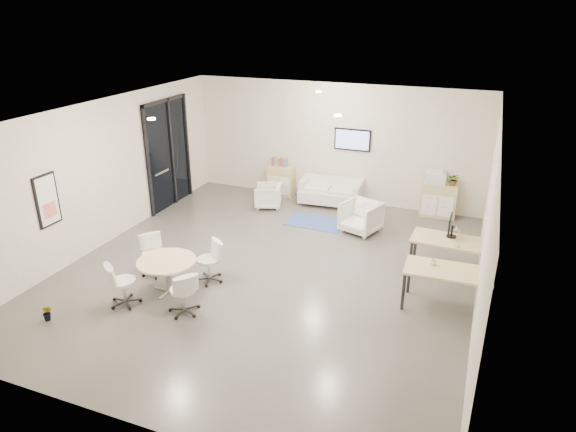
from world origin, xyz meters
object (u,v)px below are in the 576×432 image
(desk_rear, at_px, (450,243))
(sideboard_right, at_px, (439,200))
(loveseat, at_px, (331,193))
(sideboard_left, at_px, (281,181))
(round_table, at_px, (167,265))
(desk_front, at_px, (448,274))
(armchair_left, at_px, (268,195))
(armchair_right, at_px, (361,216))

(desk_rear, bearing_deg, sideboard_right, 102.53)
(sideboard_right, distance_m, loveseat, 2.81)
(sideboard_left, xyz_separation_m, sideboard_right, (4.36, -0.02, 0.02))
(desk_rear, height_order, round_table, desk_rear)
(desk_front, bearing_deg, armchair_left, 143.09)
(sideboard_left, bearing_deg, sideboard_right, -0.22)
(armchair_left, xyz_separation_m, round_table, (0.02, -4.75, 0.23))
(desk_rear, height_order, desk_front, desk_rear)
(sideboard_left, distance_m, armchair_right, 3.23)
(sideboard_right, distance_m, desk_front, 4.47)
(desk_rear, xyz_separation_m, desk_front, (0.08, -1.29, -0.00))
(sideboard_left, height_order, desk_front, sideboard_left)
(loveseat, distance_m, desk_rear, 4.47)
(sideboard_right, bearing_deg, armchair_right, -133.58)
(armchair_right, xyz_separation_m, round_table, (-2.70, -4.06, 0.17))
(loveseat, distance_m, armchair_left, 1.72)
(sideboard_right, bearing_deg, loveseat, -176.40)
(desk_rear, xyz_separation_m, round_table, (-4.84, -2.61, -0.12))
(armchair_left, height_order, desk_rear, desk_rear)
(armchair_left, xyz_separation_m, desk_front, (4.93, -3.43, 0.35))
(desk_front, bearing_deg, sideboard_right, 95.74)
(sideboard_left, relative_size, loveseat, 0.50)
(desk_rear, bearing_deg, sideboard_left, 150.12)
(desk_front, relative_size, round_table, 1.38)
(armchair_right, bearing_deg, sideboard_right, 65.05)
(armchair_left, distance_m, round_table, 4.76)
(armchair_left, relative_size, round_table, 0.63)
(armchair_right, bearing_deg, round_table, -104.99)
(sideboard_right, distance_m, desk_rear, 3.19)
(sideboard_left, height_order, loveseat, sideboard_left)
(sideboard_left, bearing_deg, armchair_left, -88.21)
(desk_rear, relative_size, desk_front, 1.01)
(sideboard_right, relative_size, loveseat, 0.52)
(desk_rear, bearing_deg, desk_front, -83.63)
(armchair_right, distance_m, desk_rear, 2.60)
(desk_rear, bearing_deg, round_table, -148.69)
(round_table, bearing_deg, armchair_right, 56.38)
(sideboard_left, height_order, desk_rear, sideboard_left)
(armchair_right, relative_size, desk_rear, 0.54)
(armchair_left, height_order, armchair_right, armchair_right)
(sideboard_left, bearing_deg, desk_front, -41.82)
(sideboard_left, distance_m, desk_rear, 5.82)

